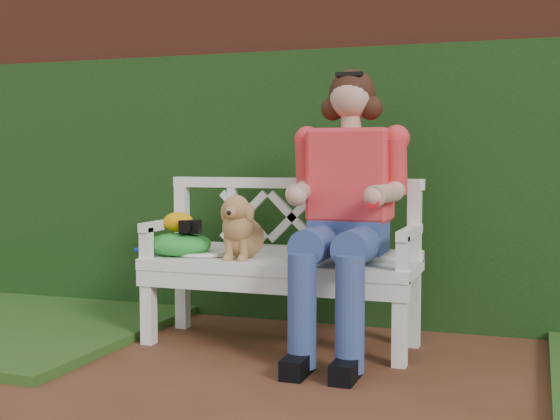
% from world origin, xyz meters
% --- Properties ---
extents(ground, '(60.00, 60.00, 0.00)m').
position_xyz_m(ground, '(0.00, 0.00, 0.00)').
color(ground, '#4E2515').
extents(brick_wall, '(10.00, 0.30, 2.20)m').
position_xyz_m(brick_wall, '(0.00, 1.90, 1.10)').
color(brick_wall, brown).
rests_on(brick_wall, ground).
extents(ivy_hedge, '(10.00, 0.18, 1.70)m').
position_xyz_m(ivy_hedge, '(0.00, 1.68, 0.85)').
color(ivy_hedge, '#1E3D16').
rests_on(ivy_hedge, ground).
extents(garden_bench, '(1.64, 0.77, 0.48)m').
position_xyz_m(garden_bench, '(-0.30, 0.99, 0.24)').
color(garden_bench, white).
rests_on(garden_bench, ground).
extents(seated_woman, '(0.71, 0.91, 1.53)m').
position_xyz_m(seated_woman, '(0.08, 0.97, 0.76)').
color(seated_woman, '#D65370').
rests_on(seated_woman, ground).
extents(dog, '(0.33, 0.39, 0.36)m').
position_xyz_m(dog, '(-0.51, 0.94, 0.66)').
color(dog, olive).
rests_on(dog, garden_bench).
extents(tennis_racket, '(0.63, 0.32, 0.03)m').
position_xyz_m(tennis_racket, '(-0.81, 0.98, 0.49)').
color(tennis_racket, silver).
rests_on(tennis_racket, garden_bench).
extents(green_bag, '(0.44, 0.38, 0.13)m').
position_xyz_m(green_bag, '(-0.90, 0.94, 0.55)').
color(green_bag, green).
rests_on(green_bag, garden_bench).
extents(camera_item, '(0.13, 0.10, 0.07)m').
position_xyz_m(camera_item, '(-0.82, 0.94, 0.65)').
color(camera_item, black).
rests_on(camera_item, green_bag).
extents(baseball_glove, '(0.21, 0.18, 0.12)m').
position_xyz_m(baseball_glove, '(-0.91, 0.97, 0.67)').
color(baseball_glove, orange).
rests_on(baseball_glove, green_bag).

